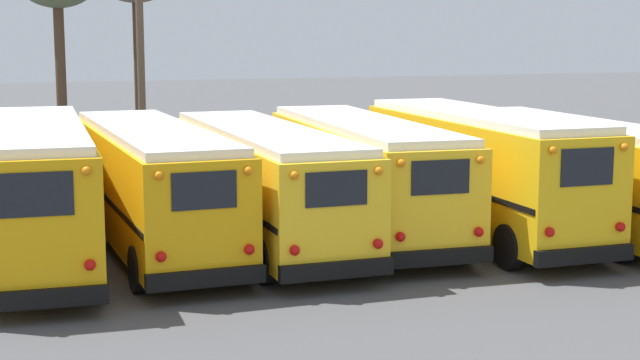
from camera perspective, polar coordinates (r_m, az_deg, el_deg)
ground_plane at (r=25.18m, az=0.34°, el=-3.78°), size 160.00×160.00×0.00m
school_bus_0 at (r=24.02m, az=-16.22°, el=-0.42°), size 2.90×10.77×3.30m
school_bus_1 at (r=24.76m, az=-9.71°, el=-0.16°), size 2.83×10.83×3.08m
school_bus_2 at (r=25.20m, az=-3.29°, el=0.02°), size 2.65×10.96×2.99m
school_bus_3 at (r=26.32m, az=2.50°, el=0.48°), size 3.01×10.78×3.07m
school_bus_4 at (r=26.33m, az=9.27°, el=0.68°), size 2.55×10.02×3.33m
school_bus_5 at (r=27.63m, az=14.63°, el=0.51°), size 2.50×10.22×3.00m
utility_pole at (r=37.37m, az=-10.38°, el=6.72°), size 1.80×0.29×8.10m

